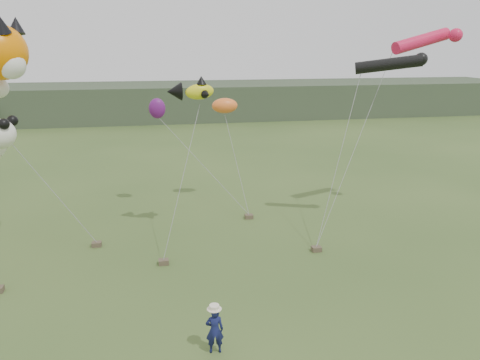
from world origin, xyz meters
name	(u,v)px	position (x,y,z in m)	size (l,w,h in m)	color
ground	(215,317)	(0.00, 0.00, 0.00)	(120.00, 120.00, 0.00)	#385123
headland	(139,102)	(-3.11, 44.69, 1.92)	(90.00, 13.00, 4.00)	#2D3D28
festival_attendant	(215,330)	(-0.25, -1.77, 0.71)	(0.52, 0.34, 1.41)	#131848
sandbag_anchors	(173,249)	(-1.07, 5.28, 0.10)	(12.72, 5.90, 0.21)	brown
fish_kite	(190,91)	(-0.02, 6.81, 6.60)	(2.04, 1.36, 1.05)	yellow
tube_kites	(414,49)	(10.24, 7.01, 8.28)	(5.50, 2.93, 2.08)	black
misc_kites	(201,107)	(0.89, 11.18, 5.39)	(4.64, 1.05, 1.03)	orange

